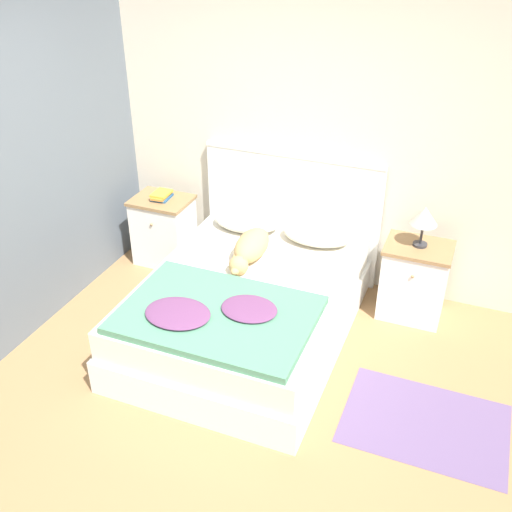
{
  "coord_description": "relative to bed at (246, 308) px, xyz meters",
  "views": [
    {
      "loc": [
        1.38,
        -2.38,
        2.93
      ],
      "look_at": [
        -0.08,
        1.24,
        0.6
      ],
      "focal_mm": 42.0,
      "sensor_mm": 36.0,
      "label": 1
    }
  ],
  "objects": [
    {
      "name": "nightstand_right",
      "position": [
        1.13,
        0.75,
        0.07
      ],
      "size": [
        0.52,
        0.41,
        0.63
      ],
      "color": "white",
      "rests_on": "ground_plane"
    },
    {
      "name": "ground_plane",
      "position": [
        0.08,
        -1.04,
        -0.25
      ],
      "size": [
        16.0,
        16.0,
        0.0
      ],
      "primitive_type": "plane",
      "color": "#997047"
    },
    {
      "name": "pillow_right",
      "position": [
        0.31,
        0.76,
        0.33
      ],
      "size": [
        0.57,
        0.37,
        0.14
      ],
      "color": "beige",
      "rests_on": "bed"
    },
    {
      "name": "table_lamp",
      "position": [
        1.13,
        0.77,
        0.63
      ],
      "size": [
        0.21,
        0.21,
        0.33
      ],
      "color": "#2D2D33",
      "rests_on": "nightstand_right"
    },
    {
      "name": "nightstand_left",
      "position": [
        -1.13,
        0.75,
        0.07
      ],
      "size": [
        0.52,
        0.41,
        0.63
      ],
      "color": "white",
      "rests_on": "ground_plane"
    },
    {
      "name": "book_stack",
      "position": [
        -1.13,
        0.77,
        0.42
      ],
      "size": [
        0.16,
        0.21,
        0.06
      ],
      "color": "#285689",
      "rests_on": "nightstand_left"
    },
    {
      "name": "bed",
      "position": [
        0.0,
        0.0,
        0.0
      ],
      "size": [
        1.48,
        2.0,
        0.5
      ],
      "color": "white",
      "rests_on": "ground_plane"
    },
    {
      "name": "wall_side_left",
      "position": [
        -1.59,
        0.01,
        1.03
      ],
      "size": [
        0.06,
        3.1,
        2.55
      ],
      "color": "slate",
      "rests_on": "ground_plane"
    },
    {
      "name": "headboard",
      "position": [
        0.0,
        1.02,
        0.34
      ],
      "size": [
        1.56,
        0.06,
        1.14
      ],
      "color": "white",
      "rests_on": "ground_plane"
    },
    {
      "name": "dog",
      "position": [
        -0.09,
        0.3,
        0.35
      ],
      "size": [
        0.23,
        0.66,
        0.22
      ],
      "color": "tan",
      "rests_on": "bed"
    },
    {
      "name": "rug",
      "position": [
        1.44,
        -0.43,
        -0.24
      ],
      "size": [
        1.04,
        0.75,
        0.0
      ],
      "color": "#604C75",
      "rests_on": "ground_plane"
    },
    {
      "name": "quilt",
      "position": [
        -0.01,
        -0.5,
        0.29
      ],
      "size": [
        1.29,
        0.91,
        0.09
      ],
      "color": "#4C8466",
      "rests_on": "bed"
    },
    {
      "name": "wall_back",
      "position": [
        0.08,
        1.09,
        1.03
      ],
      "size": [
        9.0,
        0.06,
        2.55
      ],
      "color": "beige",
      "rests_on": "ground_plane"
    },
    {
      "name": "pillow_left",
      "position": [
        -0.31,
        0.76,
        0.33
      ],
      "size": [
        0.57,
        0.37,
        0.14
      ],
      "color": "beige",
      "rests_on": "bed"
    }
  ]
}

